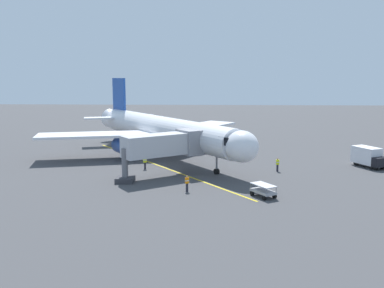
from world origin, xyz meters
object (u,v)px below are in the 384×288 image
(ground_crew_loader, at_px, (278,164))
(airplane, at_px, (161,130))
(ground_crew_marshaller, at_px, (187,183))
(baggage_cart_near_nose, at_px, (263,190))
(jet_bridge, at_px, (168,145))
(tug_starboard_side, at_px, (198,134))
(ground_crew_wing_walker, at_px, (145,162))
(box_truck_portside, at_px, (369,157))

(ground_crew_loader, bearing_deg, airplane, -30.54)
(ground_crew_marshaller, height_order, baggage_cart_near_nose, ground_crew_marshaller)
(jet_bridge, height_order, tug_starboard_side, jet_bridge)
(ground_crew_marshaller, relative_size, ground_crew_wing_walker, 1.00)
(ground_crew_loader, bearing_deg, ground_crew_wing_walker, -1.82)
(ground_crew_marshaller, distance_m, ground_crew_wing_walker, 12.04)
(ground_crew_marshaller, distance_m, tug_starboard_side, 38.31)
(airplane, xyz_separation_m, baggage_cart_near_nose, (-12.57, 20.78, -3.35))
(baggage_cart_near_nose, relative_size, box_truck_portside, 0.59)
(ground_crew_wing_walker, bearing_deg, airplane, -97.38)
(ground_crew_marshaller, height_order, ground_crew_loader, same)
(ground_crew_wing_walker, height_order, tug_starboard_side, ground_crew_wing_walker)
(airplane, distance_m, ground_crew_loader, 18.53)
(baggage_cart_near_nose, relative_size, tug_starboard_side, 1.11)
(baggage_cart_near_nose, distance_m, tug_starboard_side, 40.64)
(airplane, height_order, jet_bridge, airplane)
(jet_bridge, xyz_separation_m, tug_starboard_side, (-2.65, -31.42, -3.06))
(airplane, relative_size, baggage_cart_near_nose, 11.86)
(ground_crew_marshaller, relative_size, baggage_cart_near_nose, 0.58)
(jet_bridge, xyz_separation_m, baggage_cart_near_nose, (-10.34, 8.49, -3.11))
(jet_bridge, distance_m, baggage_cart_near_nose, 13.73)
(ground_crew_wing_walker, bearing_deg, box_truck_portside, -174.96)
(ground_crew_wing_walker, xyz_separation_m, baggage_cart_near_nose, (-13.71, 12.03, -0.23))
(airplane, distance_m, jet_bridge, 12.50)
(jet_bridge, relative_size, ground_crew_marshaller, 6.07)
(ground_crew_marshaller, height_order, ground_crew_wing_walker, same)
(ground_crew_marshaller, distance_m, ground_crew_loader, 14.68)
(airplane, relative_size, box_truck_portside, 7.00)
(airplane, height_order, ground_crew_loader, airplane)
(jet_bridge, bearing_deg, ground_crew_loader, -167.42)
(jet_bridge, distance_m, ground_crew_wing_walker, 5.67)
(ground_crew_loader, relative_size, tug_starboard_side, 0.65)
(ground_crew_wing_walker, height_order, box_truck_portside, box_truck_portside)
(ground_crew_marshaller, xyz_separation_m, baggage_cart_near_nose, (-7.68, 1.60, -0.23))
(jet_bridge, bearing_deg, ground_crew_wing_walker, -46.45)
(jet_bridge, height_order, ground_crew_loader, jet_bridge)
(baggage_cart_near_nose, bearing_deg, tug_starboard_side, -79.10)
(jet_bridge, relative_size, ground_crew_wing_walker, 6.07)
(jet_bridge, distance_m, tug_starboard_side, 31.68)
(ground_crew_wing_walker, bearing_deg, baggage_cart_near_nose, 138.72)
(box_truck_portside, xyz_separation_m, tug_starboard_side, (23.19, -25.30, -0.68))
(jet_bridge, relative_size, box_truck_portside, 2.08)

